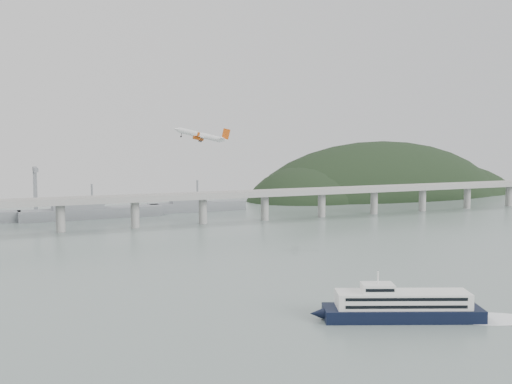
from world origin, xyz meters
name	(u,v)px	position (x,y,z in m)	size (l,w,h in m)	color
ground	(308,288)	(0.00, 0.00, 0.00)	(900.00, 900.00, 0.00)	slate
bridge	(175,201)	(-1.15, 200.00, 17.65)	(800.00, 22.00, 23.90)	gray
headland	(392,212)	(285.18, 331.75, -19.34)	(365.00, 155.00, 156.00)	black
ferry	(402,306)	(9.45, -50.78, 4.58)	(84.96, 42.09, 16.90)	black
airliner	(201,135)	(-11.71, 105.42, 64.22)	(29.35, 27.88, 9.93)	silver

